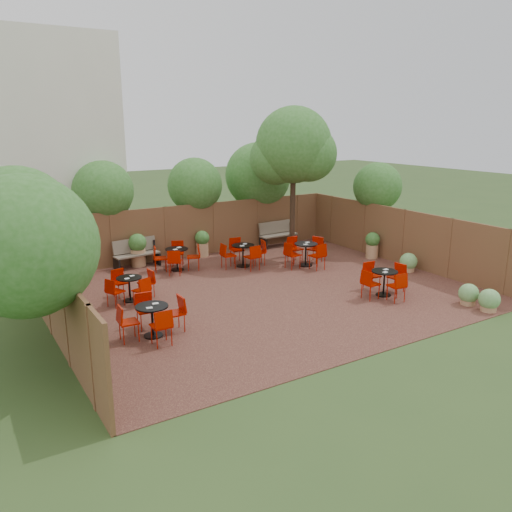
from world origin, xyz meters
TOP-DOWN VIEW (x-y plane):
  - ground at (0.00, 0.00)m, footprint 80.00×80.00m
  - courtyard_paving at (0.00, 0.00)m, footprint 12.00×10.00m
  - fence_back at (0.00, 5.00)m, footprint 12.00×0.08m
  - fence_left at (-6.00, 0.00)m, footprint 0.08×10.00m
  - fence_right at (6.00, 0.00)m, footprint 0.08×10.00m
  - neighbour_building at (-4.50, 8.00)m, footprint 5.00×4.00m
  - overhang_foliage at (-2.16, 2.37)m, footprint 15.57×11.01m
  - courtyard_tree at (3.25, 2.95)m, footprint 2.88×2.80m
  - park_bench_left at (-2.30, 4.63)m, footprint 1.66×0.71m
  - park_bench_right at (3.71, 4.63)m, footprint 1.66×0.60m
  - bistro_tables at (-0.18, 0.94)m, footprint 8.53×7.25m
  - planters at (-0.56, 3.92)m, footprint 11.62×4.16m
  - low_shrubs at (4.77, -3.05)m, footprint 1.67×4.41m

SIDE VIEW (x-z plane):
  - ground at x=0.00m, z-range 0.00..0.00m
  - courtyard_paving at x=0.00m, z-range 0.00..0.02m
  - low_shrubs at x=4.77m, z-range 0.00..0.64m
  - bistro_tables at x=-0.18m, z-range 0.00..0.94m
  - park_bench_left at x=-2.30m, z-range 0.03..1.03m
  - park_bench_right at x=3.71m, z-range 0.03..1.05m
  - planters at x=-0.56m, z-range 0.00..1.17m
  - fence_back at x=0.00m, z-range 0.00..2.00m
  - fence_left at x=-6.00m, z-range 0.00..2.00m
  - fence_right at x=6.00m, z-range 0.00..2.00m
  - overhang_foliage at x=-2.16m, z-range 1.36..4.10m
  - neighbour_building at x=-4.50m, z-range 0.00..8.00m
  - courtyard_tree at x=3.25m, z-range 1.24..6.79m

